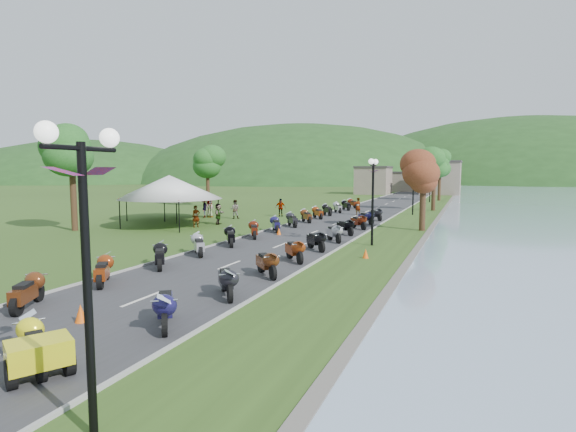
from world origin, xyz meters
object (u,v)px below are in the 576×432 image
(vendor_tent_main, at_px, (171,201))
(pedestrian_c, at_px, (204,218))
(yellow_trike, at_px, (35,346))
(pedestrian_a, at_px, (196,227))
(pedestrian_b, at_px, (235,219))
(streetlamp_near, at_px, (87,288))

(vendor_tent_main, height_order, pedestrian_c, vendor_tent_main)
(yellow_trike, distance_m, pedestrian_a, 25.20)
(vendor_tent_main, distance_m, pedestrian_b, 7.61)
(yellow_trike, xyz_separation_m, streetlamp_near, (3.15, -1.45, 1.97))
(streetlamp_near, height_order, pedestrian_b, streetlamp_near)
(vendor_tent_main, xyz_separation_m, pedestrian_a, (2.08, 0.34, -2.00))
(pedestrian_a, bearing_deg, vendor_tent_main, 135.08)
(yellow_trike, height_order, pedestrian_b, yellow_trike)
(streetlamp_near, bearing_deg, pedestrian_c, 119.80)
(vendor_tent_main, relative_size, pedestrian_c, 2.73)
(pedestrian_b, xyz_separation_m, pedestrian_c, (-3.22, -0.17, 0.00))
(yellow_trike, distance_m, streetlamp_near, 3.99)
(streetlamp_near, distance_m, pedestrian_b, 34.21)
(pedestrian_a, xyz_separation_m, pedestrian_b, (-0.32, 6.79, 0.00))
(streetlamp_near, height_order, pedestrian_c, streetlamp_near)
(vendor_tent_main, distance_m, pedestrian_a, 2.91)
(streetlamp_near, bearing_deg, yellow_trike, 155.31)
(pedestrian_b, bearing_deg, pedestrian_c, -19.02)
(streetlamp_near, xyz_separation_m, vendor_tent_main, (-16.15, 23.81, -0.50))
(streetlamp_near, distance_m, vendor_tent_main, 28.78)
(pedestrian_a, distance_m, pedestrian_c, 7.51)
(pedestrian_a, bearing_deg, streetlamp_near, -113.86)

